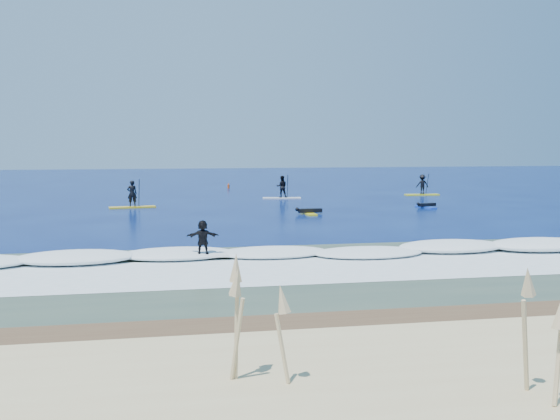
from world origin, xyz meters
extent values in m
plane|color=#030F47|center=(0.00, 0.00, 0.00)|extent=(160.00, 160.00, 0.00)
cube|color=brown|center=(0.00, -21.50, 0.00)|extent=(90.00, 5.00, 0.08)
cube|color=#334637|center=(0.00, -14.00, 0.01)|extent=(90.00, 13.00, 0.01)
cube|color=white|center=(0.00, -10.00, 0.00)|extent=(40.00, 6.00, 0.30)
cube|color=silver|center=(0.00, -13.00, 0.00)|extent=(34.00, 5.00, 0.02)
cube|color=yellow|center=(-9.90, 11.08, 0.06)|extent=(3.42, 1.33, 0.11)
imported|color=black|center=(-9.90, 11.08, 1.07)|extent=(0.76, 0.56, 1.91)
cylinder|color=black|center=(-9.40, 11.16, 1.00)|extent=(0.17, 0.76, 2.23)
cube|color=black|center=(-9.40, 11.16, -0.06)|extent=(0.13, 0.03, 0.33)
cube|color=silver|center=(2.24, 16.50, 0.05)|extent=(3.31, 1.17, 0.11)
imported|color=black|center=(2.24, 16.50, 1.04)|extent=(0.98, 0.80, 1.86)
cylinder|color=black|center=(2.72, 16.44, 0.97)|extent=(0.13, 0.75, 2.17)
cube|color=black|center=(2.72, 16.44, -0.05)|extent=(0.13, 0.03, 0.32)
cube|color=yellow|center=(15.42, 17.66, 0.05)|extent=(3.14, 0.98, 0.10)
imported|color=black|center=(15.42, 17.66, 0.99)|extent=(1.19, 0.74, 1.78)
cylinder|color=black|center=(15.88, 17.63, 0.93)|extent=(0.09, 0.71, 2.07)
cube|color=black|center=(15.88, 17.63, -0.05)|extent=(0.12, 0.03, 0.31)
cube|color=yellow|center=(1.92, 4.87, 0.05)|extent=(0.73, 2.33, 0.11)
cube|color=black|center=(2.03, 4.88, 0.24)|extent=(1.61, 0.50, 0.26)
sphere|color=black|center=(1.14, 4.83, 0.35)|extent=(0.26, 0.26, 0.26)
cube|color=blue|center=(11.33, 7.34, 0.05)|extent=(0.97, 2.07, 0.10)
cube|color=black|center=(11.42, 7.37, 0.21)|extent=(1.43, 0.66, 0.23)
sphere|color=black|center=(10.66, 7.19, 0.31)|extent=(0.23, 0.23, 0.23)
cube|color=white|center=(-5.96, -10.41, 0.21)|extent=(2.10, 0.61, 0.11)
imported|color=black|center=(-5.96, -10.41, 0.96)|extent=(1.31, 0.44, 1.40)
cylinder|color=#D14612|center=(-1.08, 29.18, 0.20)|extent=(0.24, 0.24, 0.39)
cone|color=#D14612|center=(-1.08, 29.18, 0.49)|extent=(0.17, 0.17, 0.19)
camera|label=1|loc=(-7.33, -35.54, 4.77)|focal=40.00mm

